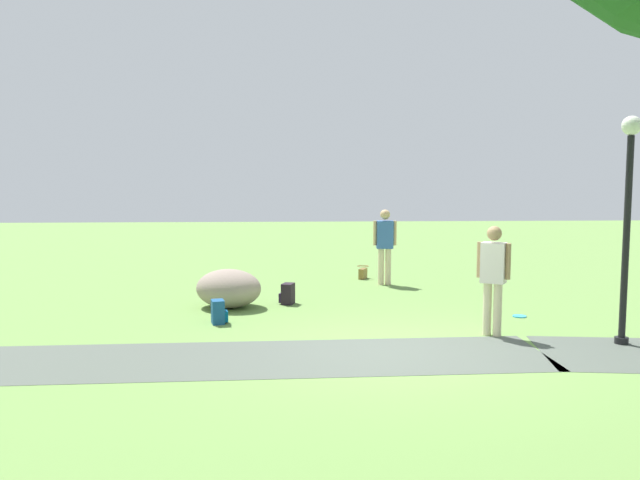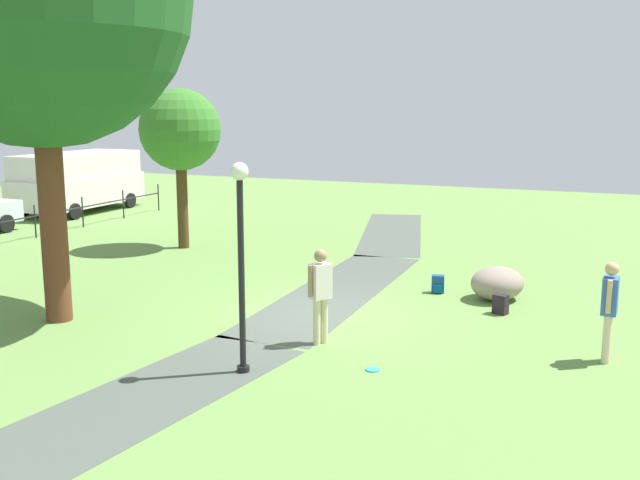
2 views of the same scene
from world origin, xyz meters
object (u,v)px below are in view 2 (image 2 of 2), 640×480
(backpack_by_boulder, at_px, (501,305))
(delivery_van, at_px, (78,180))
(man_near_boulder, at_px, (320,289))
(spare_backpack_on_lawn, at_px, (438,284))
(young_tree_near_path, at_px, (180,131))
(lawn_boulder, at_px, (497,283))
(woman_with_handbag, at_px, (609,305))
(frisbee_on_grass, at_px, (373,369))
(lamp_post, at_px, (241,244))

(backpack_by_boulder, distance_m, delivery_van, 19.45)
(man_near_boulder, distance_m, spare_backpack_on_lawn, 4.52)
(young_tree_near_path, bearing_deg, man_near_boulder, -132.36)
(lawn_boulder, bearing_deg, woman_with_handbag, -144.32)
(man_near_boulder, xyz_separation_m, frisbee_on_grass, (-0.89, -1.30, -0.98))
(young_tree_near_path, distance_m, delivery_van, 9.38)
(frisbee_on_grass, height_order, delivery_van, delivery_van)
(lawn_boulder, bearing_deg, frisbee_on_grass, 168.36)
(spare_backpack_on_lawn, bearing_deg, delivery_van, 67.03)
(lamp_post, bearing_deg, young_tree_near_path, 38.43)
(lawn_boulder, height_order, frisbee_on_grass, lawn_boulder)
(lawn_boulder, relative_size, frisbee_on_grass, 6.69)
(lamp_post, bearing_deg, frisbee_on_grass, -64.99)
(lawn_boulder, distance_m, man_near_boulder, 4.92)
(man_near_boulder, bearing_deg, spare_backpack_on_lawn, -13.43)
(backpack_by_boulder, distance_m, frisbee_on_grass, 4.28)
(frisbee_on_grass, bearing_deg, woman_with_handbag, -61.07)
(delivery_van, bearing_deg, lamp_post, -131.73)
(backpack_by_boulder, bearing_deg, lawn_boulder, 13.72)
(man_near_boulder, bearing_deg, frisbee_on_grass, -124.61)
(backpack_by_boulder, bearing_deg, young_tree_near_path, 70.96)
(man_near_boulder, bearing_deg, lamp_post, 161.75)
(young_tree_near_path, bearing_deg, frisbee_on_grass, -131.29)
(lawn_boulder, bearing_deg, spare_backpack_on_lawn, 87.50)
(lawn_boulder, relative_size, spare_backpack_on_lawn, 3.95)
(lamp_post, bearing_deg, backpack_by_boulder, -33.01)
(backpack_by_boulder, height_order, delivery_van, delivery_van)
(young_tree_near_path, height_order, frisbee_on_grass, young_tree_near_path)
(man_near_boulder, relative_size, delivery_van, 0.31)
(woman_with_handbag, bearing_deg, man_near_boulder, 101.92)
(woman_with_handbag, distance_m, man_near_boulder, 4.81)
(lamp_post, relative_size, spare_backpack_on_lawn, 8.35)
(lamp_post, xyz_separation_m, man_near_boulder, (1.77, -0.58, -1.08))
(frisbee_on_grass, bearing_deg, backpack_by_boulder, -18.14)
(lawn_boulder, relative_size, woman_with_handbag, 0.94)
(man_near_boulder, height_order, delivery_van, delivery_van)
(young_tree_near_path, relative_size, spare_backpack_on_lawn, 11.60)
(woman_with_handbag, relative_size, spare_backpack_on_lawn, 4.22)
(lawn_boulder, relative_size, man_near_boulder, 0.92)
(delivery_van, bearing_deg, woman_with_handbag, -117.19)
(spare_backpack_on_lawn, height_order, frisbee_on_grass, spare_backpack_on_lawn)
(young_tree_near_path, relative_size, delivery_van, 0.85)
(young_tree_near_path, xyz_separation_m, delivery_van, (4.60, 7.88, -2.15))
(woman_with_handbag, xyz_separation_m, spare_backpack_on_lawn, (3.33, 3.68, -0.79))
(spare_backpack_on_lawn, bearing_deg, woman_with_handbag, -132.19)
(lawn_boulder, bearing_deg, man_near_boulder, 151.08)
(delivery_van, bearing_deg, backpack_by_boulder, -114.28)
(lamp_post, bearing_deg, spare_backpack_on_lawn, -14.85)
(backpack_by_boulder, xyz_separation_m, delivery_van, (7.99, 17.70, 1.07))
(young_tree_near_path, height_order, man_near_boulder, young_tree_near_path)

